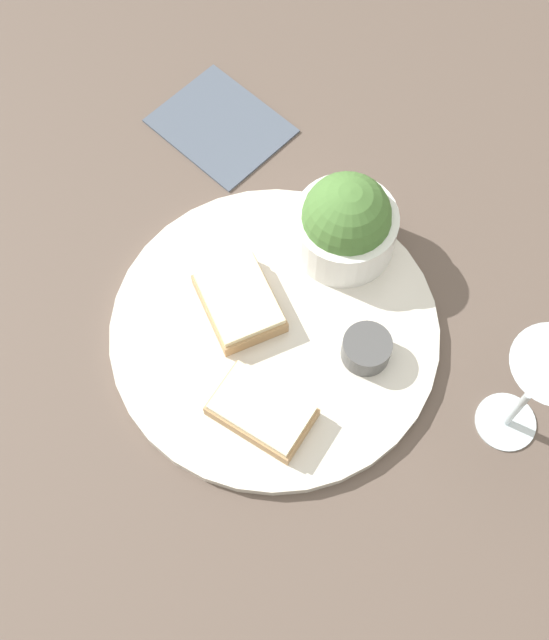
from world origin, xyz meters
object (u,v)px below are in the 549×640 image
Objects in this scene: cheese_toast_near at (239,302)px; wine_glass at (540,382)px; salad_bowl at (346,223)px; cheese_toast_far at (262,411)px; sauce_ramekin at (367,348)px; napkin at (221,125)px.

wine_glass is (0.26, 0.17, 0.09)m from cheese_toast_near.
salad_bowl is 0.22m from cheese_toast_far.
wine_glass reaches higher than salad_bowl.
sauce_ramekin is 0.44× the size of cheese_toast_far.
cheese_toast_near is 0.61× the size of napkin.
wine_glass reaches higher than napkin.
sauce_ramekin is at bearing -24.92° from salad_bowl.
cheese_toast_near is 0.26m from napkin.
cheese_toast_near is (0.00, -0.14, -0.03)m from salad_bowl.
wine_glass is 0.93× the size of napkin.
cheese_toast_far is 0.72× the size of wine_glass.
sauce_ramekin is 0.32× the size of wine_glass.
salad_bowl reaches higher than cheese_toast_far.
wine_glass is at bearing 5.86° from napkin.
sauce_ramekin is 0.18m from wine_glass.
wine_glass is at bearing 5.42° from salad_bowl.
salad_bowl is at bearing 91.78° from cheese_toast_near.
cheese_toast_near is (-0.12, -0.08, -0.00)m from sauce_ramekin.
napkin is at bearing 174.69° from sauce_ramekin.
cheese_toast_near is at bearing 158.63° from cheese_toast_far.
salad_bowl is 0.23m from napkin.
sauce_ramekin is at bearing 88.69° from cheese_toast_far.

